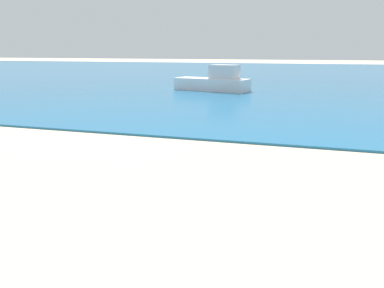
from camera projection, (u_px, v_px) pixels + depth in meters
water at (311, 74)px, 37.72m from camera, size 160.00×60.00×0.06m
boat_near at (215, 82)px, 22.46m from camera, size 4.33×2.14×1.41m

